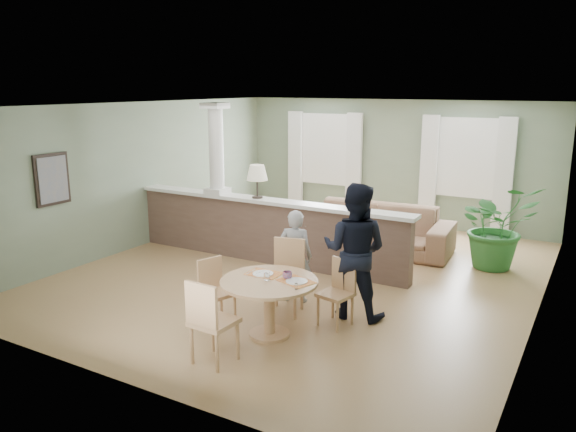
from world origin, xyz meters
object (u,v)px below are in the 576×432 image
Objects in this scene: chair_far_boy at (287,272)px; chair_far_man at (339,289)px; sofa at (372,228)px; child_person at (295,256)px; dining_table at (270,291)px; chair_near at (209,319)px; chair_side at (215,288)px; houseplant at (497,226)px; man_person at (355,251)px.

chair_far_boy reaches higher than chair_far_man.
chair_far_man is at bearing -79.50° from sofa.
chair_far_man is 0.97m from child_person.
chair_near reaches higher than dining_table.
chair_near is at bearing -100.76° from dining_table.
chair_far_boy is 1.02× the size of chair_near.
chair_side is at bearing -52.69° from chair_near.
chair_far_man is (-1.31, -3.39, -0.25)m from houseplant.
chair_far_man is (0.57, 0.74, -0.10)m from dining_table.
chair_near is 2.21m from man_person.
child_person is (0.54, 1.15, 0.20)m from chair_side.
dining_table is at bearing 90.23° from child_person.
sofa is at bearing -178.50° from houseplant.
man_person reaches higher than dining_table.
child_person is at bearing 104.10° from dining_table.
chair_side is at bearing 30.44° from man_person.
chair_near is 1.15m from chair_side.
chair_near is (-0.18, -0.95, -0.03)m from dining_table.
houseplant is 3.69m from child_person.
man_person is at bearing 59.18° from dining_table.
houseplant is 4.95m from chair_side.
sofa is 4.11m from chair_side.
chair_near is (-2.07, -5.08, -0.18)m from houseplant.
dining_table is at bearing -115.75° from chair_far_man.
dining_table is 1.19× the size of chair_far_boy.
child_person reaches higher than chair_near.
chair_far_man is at bearing -16.64° from chair_far_boy.
chair_side is (-2.72, -4.13, -0.25)m from houseplant.
sofa is 3.44m from chair_far_man.
chair_near reaches higher than chair_far_man.
chair_far_man is 0.87× the size of chair_near.
sofa is 2.18m from houseplant.
chair_far_boy reaches higher than dining_table.
sofa is at bearing 116.49° from chair_far_man.
chair_near reaches higher than chair_side.
child_person is at bearing -94.05° from sofa.
dining_table is 0.97m from chair_near.
sofa is at bearing -104.05° from child_person.
chair_far_boy is (0.07, -3.29, 0.13)m from sofa.
sofa is 2.43× the size of dining_table.
chair_far_boy is at bearing -170.39° from chair_far_man.
sofa is at bearing 11.46° from chair_side.
man_person is at bearing 5.29° from chair_far_boy.
houseplant reaches higher than sofa.
chair_far_boy reaches higher than sofa.
chair_far_man is 0.47× the size of man_person.
child_person is at bearing -10.46° from man_person.
child_person reaches higher than chair_far_boy.
houseplant is at bearing 65.43° from dining_table.
man_person reaches higher than sofa.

